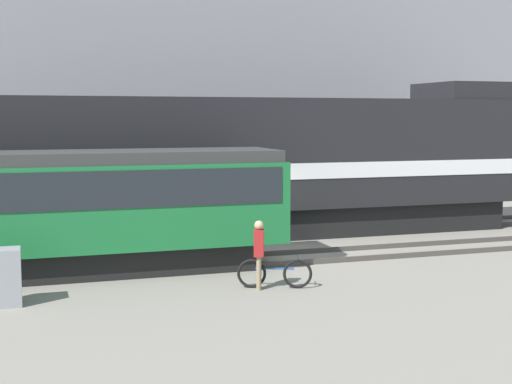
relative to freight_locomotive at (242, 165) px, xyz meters
name	(u,v)px	position (x,y,z in m)	size (l,w,h in m)	color
ground_plane	(270,255)	(-0.16, -3.23, -2.37)	(120.00, 120.00, 0.00)	gray
track_near	(279,258)	(-0.16, -4.04, -2.30)	(60.00, 1.50, 0.14)	#47423D
track_far	(237,235)	(-0.16, 0.00, -2.30)	(60.00, 1.50, 0.14)	#47423D
building_backdrop	(179,22)	(-0.16, 8.71, 5.61)	(48.67, 6.00, 15.96)	gray
freight_locomotive	(242,165)	(0.00, 0.00, 0.00)	(20.17, 3.04, 5.10)	black
streetcar	(48,206)	(-6.17, -4.04, -0.61)	(11.70, 2.54, 3.07)	black
bicycle	(275,273)	(-1.31, -6.92, -2.03)	(1.64, 0.73, 0.73)	black
person	(259,248)	(-1.70, -6.93, -1.42)	(0.33, 0.41, 1.58)	#8C7A5B
signal_box	(4,277)	(-7.18, -6.61, -1.77)	(0.70, 0.60, 1.20)	gray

